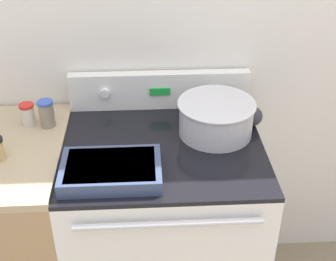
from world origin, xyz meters
TOP-DOWN VIEW (x-y plane):
  - kitchen_wall at (0.00, 0.72)m, footprint 8.00×0.05m
  - stove_range at (0.00, 0.34)m, footprint 0.79×0.71m
  - control_panel at (0.00, 0.66)m, footprint 0.79×0.07m
  - side_counter at (-0.64, 0.34)m, footprint 0.49×0.68m
  - mixing_bowl at (0.22, 0.42)m, footprint 0.32×0.32m
  - casserole_dish at (-0.20, 0.16)m, footprint 0.36×0.24m
  - ladle at (0.38, 0.49)m, footprint 0.08×0.29m
  - spice_jar_blue_cap at (-0.47, 0.50)m, footprint 0.06×0.06m
  - spice_jar_red_cap at (-0.55, 0.51)m, footprint 0.06×0.06m

SIDE VIEW (x-z plane):
  - stove_range at x=0.00m, z-range 0.00..0.95m
  - side_counter at x=-0.64m, z-range 0.00..0.96m
  - casserole_dish at x=-0.20m, z-range 0.95..1.00m
  - ladle at x=0.38m, z-range 0.94..1.03m
  - spice_jar_red_cap at x=-0.55m, z-range 0.96..1.05m
  - spice_jar_blue_cap at x=-0.47m, z-range 0.96..1.07m
  - mixing_bowl at x=0.22m, z-range 0.95..1.10m
  - control_panel at x=0.00m, z-range 0.95..1.11m
  - kitchen_wall at x=0.00m, z-range 0.00..2.50m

